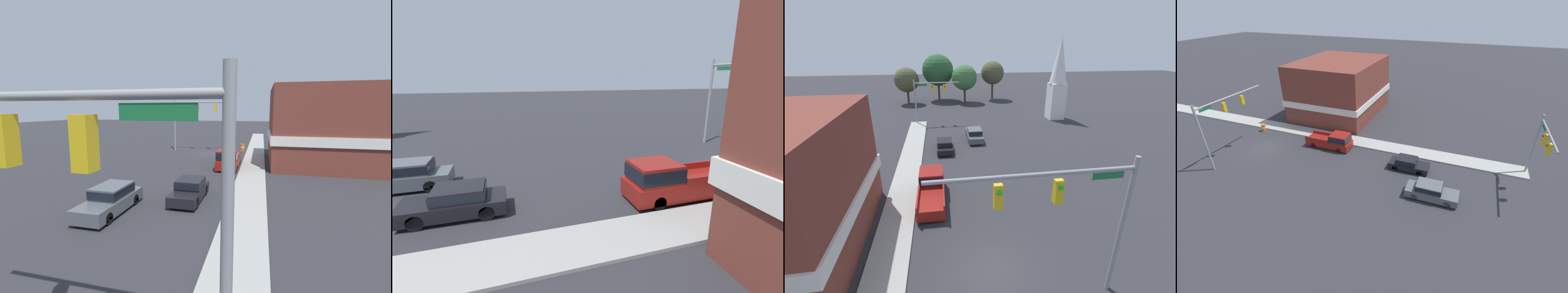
% 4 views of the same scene
% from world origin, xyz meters
% --- Properties ---
extents(ground_plane, '(200.00, 200.00, 0.00)m').
position_xyz_m(ground_plane, '(0.00, 0.00, 0.00)').
color(ground_plane, '#2D2D33').
extents(sidewalk_curb, '(2.40, 60.00, 0.14)m').
position_xyz_m(sidewalk_curb, '(-5.70, 0.00, 0.07)').
color(sidewalk_curb, '#9E9E99').
rests_on(sidewalk_curb, ground).
extents(near_signal_assembly, '(8.91, 0.49, 7.40)m').
position_xyz_m(near_signal_assembly, '(2.95, -2.09, 5.43)').
color(near_signal_assembly, gray).
rests_on(near_signal_assembly, ground).
extents(far_signal_assembly, '(6.82, 0.49, 6.67)m').
position_xyz_m(far_signal_assembly, '(-3.83, 29.66, 4.80)').
color(far_signal_assembly, gray).
rests_on(far_signal_assembly, ground).
extents(car_lead, '(1.76, 4.29, 1.37)m').
position_xyz_m(car_lead, '(-2.00, 17.73, 0.72)').
color(car_lead, black).
rests_on(car_lead, ground).
extents(car_oncoming, '(1.82, 4.80, 1.55)m').
position_xyz_m(car_oncoming, '(1.90, 20.86, 0.81)').
color(car_oncoming, black).
rests_on(car_oncoming, ground).
extents(pickup_truck_parked, '(2.00, 5.68, 1.98)m').
position_xyz_m(pickup_truck_parked, '(-3.30, 7.86, 0.97)').
color(pickup_truck_parked, black).
rests_on(pickup_truck_parked, ground).
extents(church_steeple, '(2.69, 2.69, 12.76)m').
position_xyz_m(church_steeple, '(16.46, 29.22, 6.68)').
color(church_steeple, white).
rests_on(church_steeple, ground).
extents(backdrop_tree_left_far, '(4.90, 4.90, 7.24)m').
position_xyz_m(backdrop_tree_left_far, '(-8.65, 44.62, 4.77)').
color(backdrop_tree_left_far, '#4C3823').
rests_on(backdrop_tree_left_far, ground).
extents(backdrop_tree_left_mid, '(6.56, 6.56, 9.61)m').
position_xyz_m(backdrop_tree_left_mid, '(-2.34, 47.53, 6.32)').
color(backdrop_tree_left_mid, '#4C3823').
rests_on(backdrop_tree_left_mid, ground).
extents(backdrop_tree_center, '(5.18, 5.18, 7.72)m').
position_xyz_m(backdrop_tree_center, '(2.98, 44.13, 5.11)').
color(backdrop_tree_center, '#4C3823').
rests_on(backdrop_tree_center, ground).
extents(backdrop_tree_right_mid, '(4.93, 4.93, 8.16)m').
position_xyz_m(backdrop_tree_right_mid, '(9.34, 46.60, 5.67)').
color(backdrop_tree_right_mid, '#4C3823').
rests_on(backdrop_tree_right_mid, ground).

